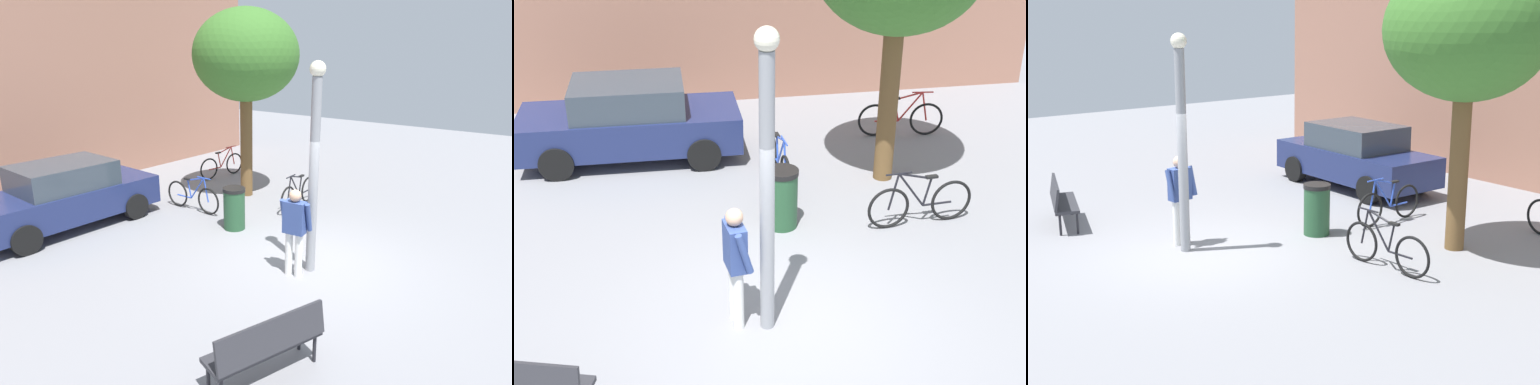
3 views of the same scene
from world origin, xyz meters
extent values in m
plane|color=gray|center=(0.00, 0.00, 0.00)|extent=(36.00, 36.00, 0.00)
cube|color=#9E6B56|center=(0.00, 9.58, 3.96)|extent=(16.02, 2.00, 7.92)
cylinder|color=gray|center=(-0.24, -0.14, 1.80)|extent=(0.18, 0.18, 3.60)
sphere|color=#F2EACC|center=(-0.24, -0.14, 3.72)|extent=(0.28, 0.28, 0.28)
cylinder|color=white|center=(-0.63, 0.10, 0.42)|extent=(0.14, 0.14, 0.85)
cylinder|color=white|center=(-0.61, -0.10, 0.42)|extent=(0.14, 0.14, 0.85)
cube|color=#334784|center=(-0.62, 0.00, 1.15)|extent=(0.27, 0.42, 0.60)
sphere|color=tan|center=(-0.62, 0.00, 1.56)|extent=(0.22, 0.22, 0.22)
cylinder|color=#334784|center=(-0.60, 0.25, 1.18)|extent=(0.24, 0.12, 0.55)
cylinder|color=#334784|center=(-0.54, -0.24, 1.18)|extent=(0.24, 0.12, 0.55)
cube|color=#2D2D33|center=(-3.14, -1.21, 0.45)|extent=(1.66, 0.90, 0.06)
cube|color=#2D2D33|center=(-3.20, -1.39, 0.70)|extent=(1.56, 0.60, 0.44)
cylinder|color=black|center=(-3.78, -0.84, 0.21)|extent=(0.05, 0.05, 0.42)
cylinder|color=black|center=(-2.40, -1.28, 0.21)|extent=(0.05, 0.05, 0.42)
cylinder|color=black|center=(-3.87, -1.15, 0.21)|extent=(0.05, 0.05, 0.42)
cylinder|color=black|center=(-2.50, -1.58, 0.21)|extent=(0.05, 0.05, 0.42)
cylinder|color=brown|center=(2.66, 3.80, 1.45)|extent=(0.34, 0.34, 2.90)
ellipsoid|color=#396E29|center=(2.66, 3.80, 3.90)|extent=(2.87, 2.87, 2.44)
torus|color=black|center=(0.76, 3.51, 0.36)|extent=(0.07, 0.71, 0.71)
torus|color=black|center=(0.72, 4.61, 0.36)|extent=(0.07, 0.71, 0.71)
cylinder|color=blue|center=(0.74, 3.87, 0.64)|extent=(0.05, 0.50, 0.64)
cylinder|color=blue|center=(0.74, 3.92, 0.88)|extent=(0.05, 0.58, 0.18)
cylinder|color=blue|center=(0.74, 4.16, 0.57)|extent=(0.04, 0.14, 0.48)
cylinder|color=blue|center=(0.73, 4.36, 0.33)|extent=(0.05, 0.50, 0.04)
cylinder|color=blue|center=(0.75, 3.57, 0.64)|extent=(0.04, 0.17, 0.63)
cube|color=black|center=(0.73, 4.21, 0.83)|extent=(0.09, 0.20, 0.04)
cylinder|color=blue|center=(0.75, 3.64, 0.95)|extent=(0.04, 0.44, 0.03)
torus|color=black|center=(2.11, 1.99, 0.36)|extent=(0.71, 0.10, 0.71)
torus|color=black|center=(3.21, 2.06, 0.36)|extent=(0.71, 0.10, 0.71)
cylinder|color=black|center=(2.48, 2.01, 0.64)|extent=(0.50, 0.07, 0.64)
cylinder|color=black|center=(2.53, 2.02, 0.88)|extent=(0.58, 0.08, 0.18)
cylinder|color=black|center=(2.76, 2.03, 0.57)|extent=(0.14, 0.05, 0.48)
cylinder|color=black|center=(2.96, 2.05, 0.33)|extent=(0.50, 0.07, 0.04)
cylinder|color=black|center=(2.18, 1.99, 0.64)|extent=(0.17, 0.05, 0.63)
cube|color=black|center=(2.81, 2.04, 0.83)|extent=(0.21, 0.09, 0.04)
cylinder|color=black|center=(2.24, 2.00, 0.95)|extent=(0.44, 0.06, 0.03)
cube|color=navy|center=(-1.89, 5.59, 0.62)|extent=(4.24, 1.81, 0.70)
cube|color=#333D47|center=(-1.89, 5.59, 1.25)|extent=(2.14, 1.62, 0.60)
cylinder|color=black|center=(-0.52, 6.36, 0.32)|extent=(0.65, 0.24, 0.64)
cylinder|color=black|center=(-0.56, 4.76, 0.32)|extent=(0.65, 0.24, 0.64)
cylinder|color=black|center=(-3.22, 6.43, 0.32)|extent=(0.65, 0.24, 0.64)
cylinder|color=black|center=(-3.26, 4.83, 0.32)|extent=(0.65, 0.24, 0.64)
cylinder|color=#234C2D|center=(0.45, 2.37, 0.46)|extent=(0.50, 0.50, 0.92)
cylinder|color=black|center=(0.45, 2.37, 0.96)|extent=(0.53, 0.53, 0.08)
camera|label=1|loc=(-6.98, -4.10, 4.01)|focal=31.39mm
camera|label=2|loc=(-1.53, -7.13, 5.55)|focal=48.22mm
camera|label=3|loc=(10.83, -6.47, 4.31)|focal=51.58mm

